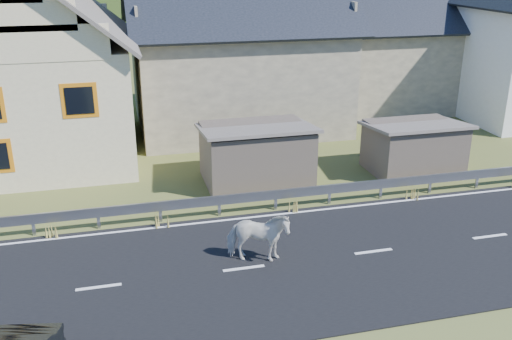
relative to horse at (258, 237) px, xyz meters
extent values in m
plane|color=#3F451D|center=(3.51, -0.31, -0.82)|extent=(160.00, 160.00, 0.00)
cube|color=black|center=(3.51, -0.31, -0.80)|extent=(60.00, 7.00, 0.04)
cube|color=silver|center=(3.51, -0.31, -0.77)|extent=(60.00, 6.60, 0.01)
cube|color=#93969B|center=(3.51, 3.37, -0.24)|extent=(28.00, 0.08, 0.34)
cube|color=#93969B|center=(-6.49, 3.39, -0.47)|extent=(0.10, 0.06, 0.70)
cube|color=#93969B|center=(-4.49, 3.39, -0.47)|extent=(0.10, 0.06, 0.70)
cube|color=#93969B|center=(-2.49, 3.39, -0.47)|extent=(0.10, 0.06, 0.70)
cube|color=#93969B|center=(-0.49, 3.39, -0.47)|extent=(0.10, 0.06, 0.70)
cube|color=#93969B|center=(1.51, 3.39, -0.47)|extent=(0.10, 0.06, 0.70)
cube|color=#93969B|center=(3.51, 3.39, -0.47)|extent=(0.10, 0.06, 0.70)
cube|color=#93969B|center=(5.51, 3.39, -0.47)|extent=(0.10, 0.06, 0.70)
cube|color=#93969B|center=(7.51, 3.39, -0.47)|extent=(0.10, 0.06, 0.70)
cube|color=#93969B|center=(9.51, 3.39, -0.47)|extent=(0.10, 0.06, 0.70)
cube|color=brown|center=(1.51, 6.19, 0.28)|extent=(4.30, 3.30, 2.40)
cube|color=brown|center=(8.01, 5.69, 0.18)|extent=(3.80, 2.90, 2.20)
cube|color=beige|center=(-6.49, 11.69, 1.68)|extent=(7.00, 9.00, 5.00)
cube|color=orange|center=(-4.89, 7.19, 2.58)|extent=(1.30, 0.12, 1.30)
cube|color=tan|center=(2.51, 14.69, 1.68)|extent=(10.00, 9.00, 5.00)
cube|color=tan|center=(12.51, 16.69, 1.48)|extent=(9.00, 8.00, 4.60)
ellipsoid|color=#1F3713|center=(8.51, 179.69, -20.82)|extent=(440.00, 280.00, 260.00)
imported|color=silver|center=(0.00, 0.00, 0.00)|extent=(1.35, 2.00, 1.55)
camera|label=1|loc=(-3.62, -14.11, 7.59)|focal=40.00mm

